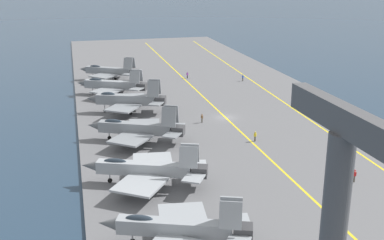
# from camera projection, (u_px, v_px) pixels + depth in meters

# --- Properties ---
(ground_plane) EXTENTS (2000.00, 2000.00, 0.00)m
(ground_plane) POSITION_uv_depth(u_px,v_px,m) (225.00, 119.00, 92.03)
(ground_plane) COLOR #23384C
(carrier_deck) EXTENTS (220.43, 55.07, 0.40)m
(carrier_deck) POSITION_uv_depth(u_px,v_px,m) (225.00, 118.00, 91.97)
(carrier_deck) COLOR slate
(carrier_deck) RESTS_ON ground
(deck_stripe_foul_line) EXTENTS (198.26, 7.79, 0.01)m
(deck_stripe_foul_line) POSITION_uv_depth(u_px,v_px,m) (298.00, 112.00, 95.42)
(deck_stripe_foul_line) COLOR yellow
(deck_stripe_foul_line) RESTS_ON carrier_deck
(deck_stripe_centerline) EXTENTS (198.39, 0.36, 0.01)m
(deck_stripe_centerline) POSITION_uv_depth(u_px,v_px,m) (225.00, 117.00, 91.90)
(deck_stripe_centerline) COLOR yellow
(deck_stripe_centerline) RESTS_ON carrier_deck
(parked_jet_nearest) EXTENTS (13.05, 15.84, 5.77)m
(parked_jet_nearest) POSITION_uv_depth(u_px,v_px,m) (178.00, 228.00, 48.46)
(parked_jet_nearest) COLOR #93999E
(parked_jet_nearest) RESTS_ON carrier_deck
(parked_jet_second) EXTENTS (14.28, 16.72, 5.84)m
(parked_jet_second) POSITION_uv_depth(u_px,v_px,m) (147.00, 169.00, 62.68)
(parked_jet_second) COLOR #9EA3A8
(parked_jet_second) RESTS_ON carrier_deck
(parked_jet_third) EXTENTS (13.92, 16.34, 6.34)m
(parked_jet_third) POSITION_uv_depth(u_px,v_px,m) (137.00, 128.00, 78.50)
(parked_jet_third) COLOR gray
(parked_jet_third) RESTS_ON carrier_deck
(parked_jet_fourth) EXTENTS (14.19, 15.89, 6.82)m
(parked_jet_fourth) POSITION_uv_depth(u_px,v_px,m) (127.00, 100.00, 93.97)
(parked_jet_fourth) COLOR gray
(parked_jet_fourth) RESTS_ON carrier_deck
(parked_jet_fifth) EXTENTS (13.06, 16.37, 6.00)m
(parked_jet_fifth) POSITION_uv_depth(u_px,v_px,m) (113.00, 85.00, 107.36)
(parked_jet_fifth) COLOR gray
(parked_jet_fifth) RESTS_ON carrier_deck
(parked_jet_sixth) EXTENTS (13.14, 15.75, 6.23)m
(parked_jet_sixth) POSITION_uv_depth(u_px,v_px,m) (110.00, 71.00, 120.97)
(parked_jet_sixth) COLOR gray
(parked_jet_sixth) RESTS_ON carrier_deck
(crew_purple_vest) EXTENTS (0.41, 0.46, 1.71)m
(crew_purple_vest) POSITION_uv_depth(u_px,v_px,m) (187.00, 75.00, 124.28)
(crew_purple_vest) COLOR #232328
(crew_purple_vest) RESTS_ON carrier_deck
(crew_yellow_vest) EXTENTS (0.44, 0.46, 1.69)m
(crew_yellow_vest) POSITION_uv_depth(u_px,v_px,m) (255.00, 136.00, 78.95)
(crew_yellow_vest) COLOR #4C473D
(crew_yellow_vest) RESTS_ON carrier_deck
(crew_red_vest) EXTENTS (0.41, 0.31, 1.76)m
(crew_red_vest) POSITION_uv_depth(u_px,v_px,m) (355.00, 175.00, 63.87)
(crew_red_vest) COLOR #4C473D
(crew_red_vest) RESTS_ON carrier_deck
(crew_brown_vest) EXTENTS (0.44, 0.37, 1.67)m
(crew_brown_vest) POSITION_uv_depth(u_px,v_px,m) (202.00, 118.00, 88.50)
(crew_brown_vest) COLOR #4C473D
(crew_brown_vest) RESTS_ON carrier_deck
(crew_blue_vest) EXTENTS (0.44, 0.46, 1.71)m
(crew_blue_vest) POSITION_uv_depth(u_px,v_px,m) (243.00, 77.00, 121.14)
(crew_blue_vest) COLOR #383328
(crew_blue_vest) RESTS_ON carrier_deck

